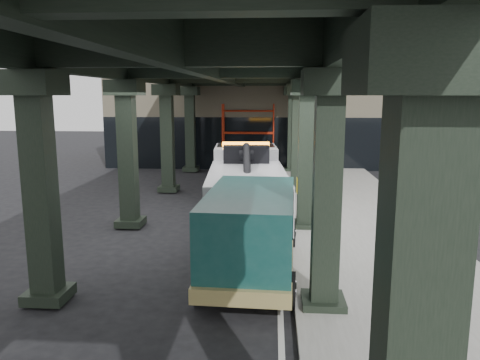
% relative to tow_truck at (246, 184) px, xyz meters
% --- Properties ---
extents(ground, '(90.00, 90.00, 0.00)m').
position_rel_tow_truck_xyz_m(ground, '(-0.56, -3.03, -1.39)').
color(ground, black).
rests_on(ground, ground).
extents(sidewalk, '(5.00, 40.00, 0.15)m').
position_rel_tow_truck_xyz_m(sidewalk, '(3.94, -1.03, -1.31)').
color(sidewalk, gray).
rests_on(sidewalk, ground).
extents(lane_stripe, '(0.12, 38.00, 0.01)m').
position_rel_tow_truck_xyz_m(lane_stripe, '(1.14, -1.03, -1.38)').
color(lane_stripe, silver).
rests_on(lane_stripe, ground).
extents(viaduct, '(7.40, 32.00, 6.40)m').
position_rel_tow_truck_xyz_m(viaduct, '(-0.96, -1.03, 4.08)').
color(viaduct, black).
rests_on(viaduct, ground).
extents(building, '(22.00, 10.00, 8.00)m').
position_rel_tow_truck_xyz_m(building, '(1.44, 16.97, 2.61)').
color(building, '#C6B793').
rests_on(building, ground).
extents(scaffolding, '(3.08, 0.88, 4.00)m').
position_rel_tow_truck_xyz_m(scaffolding, '(-0.56, 11.61, 0.72)').
color(scaffolding, '#B1240E').
rests_on(scaffolding, ground).
extents(tow_truck, '(3.06, 8.81, 2.84)m').
position_rel_tow_truck_xyz_m(tow_truck, '(0.00, 0.00, 0.00)').
color(tow_truck, black).
rests_on(tow_truck, ground).
extents(towed_van, '(2.43, 5.61, 2.24)m').
position_rel_tow_truck_xyz_m(towed_van, '(0.44, -5.15, -0.18)').
color(towed_van, '#113E3A').
rests_on(towed_van, ground).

